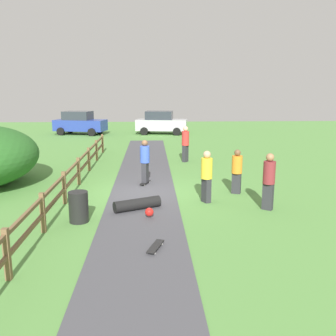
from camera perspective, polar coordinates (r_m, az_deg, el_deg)
name	(u,v)px	position (r m, az deg, el deg)	size (l,w,h in m)	color
ground_plane	(143,192)	(14.12, -3.77, -3.68)	(60.00, 60.00, 0.00)	#568E42
asphalt_path	(143,192)	(14.11, -3.77, -3.64)	(2.40, 28.00, 0.02)	#47474C
wooden_fence	(72,176)	(14.25, -14.32, -1.12)	(0.12, 18.12, 1.10)	brown
trash_bin	(79,207)	(11.23, -13.36, -5.74)	(0.56, 0.56, 0.90)	black
skater_riding	(145,160)	(15.01, -3.51, 1.26)	(0.48, 0.82, 1.79)	black
skater_fallen	(138,205)	(11.99, -4.52, -5.55)	(1.54, 1.42, 0.36)	black
skateboard_loose	(155,246)	(9.25, -1.91, -11.74)	(0.45, 0.82, 0.08)	black
bystander_red	(185,142)	(19.71, 2.64, 3.93)	(0.53, 0.53, 1.88)	#2D2D33
bystander_maroon	(269,179)	(12.29, 15.00, -1.57)	(0.53, 0.53, 1.83)	#2D2D33
bystander_yellow	(207,174)	(12.72, 5.85, -0.92)	(0.51, 0.51, 1.77)	#2D2D33
bystander_orange	(237,170)	(13.96, 10.37, -0.24)	(0.50, 0.50, 1.64)	#2D2D33
parked_car_silver	(161,123)	(31.89, -1.07, 6.88)	(4.41, 2.47, 1.92)	#B7B7BC
parked_car_blue	(80,123)	(32.42, -13.20, 6.65)	(4.48, 2.74, 1.92)	#283D99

